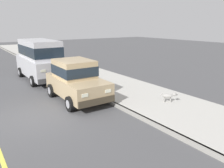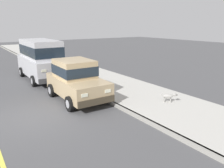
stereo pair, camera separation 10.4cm
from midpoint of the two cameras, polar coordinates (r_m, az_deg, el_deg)
The scene contains 6 objects.
ground_plane at distance 9.32m, azimuth -18.64°, elevation -7.71°, with size 80.00×80.00×0.00m, color #4C4C4F.
curb at distance 10.49m, azimuth -1.63°, elevation -3.91°, with size 0.16×64.00×0.14m, color gray.
sidewalk at distance 11.50m, azimuth 5.97°, elevation -2.26°, with size 3.60×64.00×0.14m, color #B7B5AD.
car_tan_hatchback at distance 10.57m, azimuth -8.90°, elevation 1.18°, with size 2.00×3.82×1.88m.
car_silver_van at distance 14.99m, azimuth -17.52°, elevation 6.40°, with size 2.15×4.91×2.52m.
dog_grey at distance 10.14m, azimuth 14.69°, elevation -2.95°, with size 0.59×0.55×0.49m.
Camera 2 is at (-2.05, -8.41, 3.49)m, focal length 35.76 mm.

